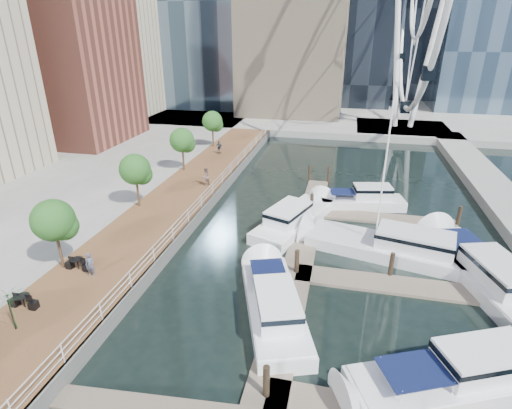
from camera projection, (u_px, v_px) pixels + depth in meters
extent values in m
plane|color=black|center=(215.00, 354.00, 19.87)|extent=(520.00, 520.00, 0.00)
cube|color=brown|center=(171.00, 209.00, 34.93)|extent=(6.00, 60.00, 1.00)
cube|color=#595954|center=(203.00, 212.00, 34.32)|extent=(0.25, 60.00, 1.00)
cube|color=gray|center=(330.00, 88.00, 110.96)|extent=(200.00, 114.00, 1.00)
cube|color=gray|center=(402.00, 130.00, 63.35)|extent=(14.00, 12.00, 1.00)
cube|color=#6D6051|center=(300.00, 258.00, 28.17)|extent=(2.00, 32.00, 0.20)
cube|color=#6D6051|center=(391.00, 285.00, 25.15)|extent=(12.00, 2.00, 0.20)
cube|color=#6D6051|center=(381.00, 218.00, 34.10)|extent=(12.00, 2.00, 0.20)
cube|color=brown|center=(75.00, 63.00, 52.06)|extent=(12.00, 14.00, 20.00)
cube|color=#BCAD8E|center=(99.00, 31.00, 66.02)|extent=(14.00, 16.00, 28.00)
cylinder|color=white|center=(397.00, 38.00, 58.51)|extent=(0.80, 0.80, 26.00)
cylinder|color=white|center=(433.00, 38.00, 57.49)|extent=(0.80, 0.80, 26.00)
cylinder|color=#3F2B1C|center=(60.00, 250.00, 24.90)|extent=(0.20, 0.20, 2.40)
sphere|color=#265B1E|center=(53.00, 220.00, 24.07)|extent=(2.60, 2.60, 2.60)
cylinder|color=#3F2B1C|center=(138.00, 193.00, 33.85)|extent=(0.20, 0.20, 2.40)
sphere|color=#265B1E|center=(135.00, 169.00, 33.02)|extent=(2.60, 2.60, 2.60)
cylinder|color=#3F2B1C|center=(183.00, 159.00, 42.80)|extent=(0.20, 0.20, 2.40)
sphere|color=#265B1E|center=(182.00, 140.00, 41.97)|extent=(2.60, 2.60, 2.60)
cylinder|color=#3F2B1C|center=(213.00, 137.00, 51.75)|extent=(0.20, 0.20, 2.40)
sphere|color=#265B1E|center=(212.00, 121.00, 50.92)|extent=(2.60, 2.60, 2.60)
imported|color=#474B5E|center=(90.00, 265.00, 24.14)|extent=(0.62, 0.45, 1.57)
imported|color=#84635B|center=(206.00, 176.00, 38.54)|extent=(0.98, 1.09, 1.84)
imported|color=#373A44|center=(219.00, 147.00, 48.85)|extent=(1.01, 0.57, 1.62)
imported|color=#0F3713|center=(11.00, 312.00, 19.62)|extent=(2.67, 2.71, 2.16)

